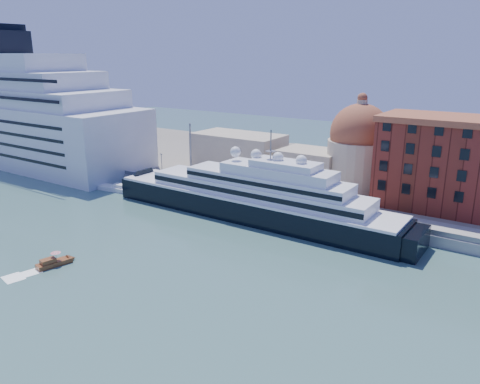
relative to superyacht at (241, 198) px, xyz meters
The scene contains 10 objects.
ground 23.90m from the superyacht, 101.40° to the right, with size 400.00×400.00×0.00m, color #335857.
quay 12.40m from the superyacht, 112.85° to the left, with size 180.00×10.00×2.50m, color gray.
land 52.33m from the superyacht, 95.10° to the left, with size 260.00×72.00×2.00m, color slate.
quay_fence 8.13m from the superyacht, 125.49° to the left, with size 180.00×0.10×1.20m, color slate.
superyacht is the anchor object (origin of this frame).
service_barge 44.32m from the superyacht, behind, with size 11.10×4.92×2.41m.
water_taxi 47.47m from the superyacht, 106.59° to the right, with size 3.54×6.91×3.13m.
warehouse 56.29m from the superyacht, 31.48° to the left, with size 43.00×19.00×23.25m.
church 35.33m from the superyacht, 87.11° to the left, with size 66.00×18.00×25.50m.
lamp_posts 20.32m from the superyacht, 151.82° to the left, with size 120.80×2.40×18.00m.
Camera 1 is at (68.08, -70.90, 39.58)m, focal length 35.00 mm.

